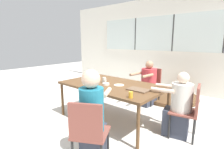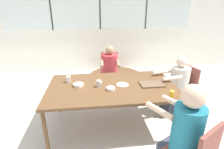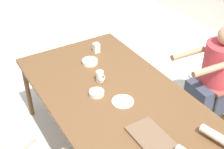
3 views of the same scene
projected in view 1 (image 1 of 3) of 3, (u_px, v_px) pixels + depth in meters
ground_plane at (112, 119)px, 3.38m from camera, size 16.00×16.00×0.00m
wall_back_with_windows at (173, 43)px, 5.17m from camera, size 8.40×0.08×2.80m
dining_table at (112, 86)px, 3.25m from camera, size 1.89×1.09×0.70m
chair_for_woman_green_shirt at (88, 130)px, 1.98m from camera, size 0.54×0.54×0.84m
chair_for_man_blue_shirt at (190, 107)px, 2.64m from camera, size 0.47×0.47×0.84m
chair_for_man_teal_shirt at (152, 83)px, 4.22m from camera, size 0.43×0.43×0.84m
person_woman_green_shirt at (93, 120)px, 2.12m from camera, size 0.51×0.60×1.17m
person_man_blue_shirt at (178, 108)px, 2.73m from camera, size 0.63×0.43×1.03m
person_man_teal_shirt at (148, 86)px, 4.11m from camera, size 0.41×0.69×1.04m
food_tray_dark at (138, 90)px, 2.83m from camera, size 0.35×0.22×0.02m
coffee_mug at (104, 80)px, 3.35m from camera, size 0.08×0.07×0.10m
juice_glass at (131, 95)px, 2.44m from camera, size 0.06×0.06×0.09m
milk_carton_small at (96, 75)px, 3.81m from camera, size 0.06×0.06×0.10m
bowl_white_shallow at (95, 79)px, 3.59m from camera, size 0.15×0.15×0.04m
bowl_cereal at (106, 84)px, 3.16m from camera, size 0.13×0.13×0.04m
plate_tortillas at (119, 85)px, 3.15m from camera, size 0.18×0.18×0.01m
folded_table_stack at (169, 97)px, 4.59m from camera, size 1.44×1.44×0.09m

